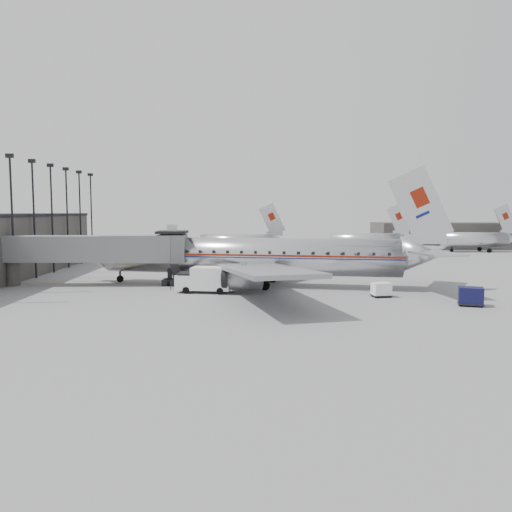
{
  "coord_description": "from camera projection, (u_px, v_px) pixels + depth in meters",
  "views": [
    {
      "loc": [
        -0.47,
        -54.63,
        8.67
      ],
      "look_at": [
        0.87,
        5.82,
        3.2
      ],
      "focal_mm": 35.0,
      "sensor_mm": 36.0,
      "label": 1
    }
  ],
  "objects": [
    {
      "name": "distant_aircraft_far",
      "position": [
        474.0,
        239.0,
        105.79
      ],
      "size": [
        16.39,
        3.2,
        10.26
      ],
      "color": "silver",
      "rests_on": "ground"
    },
    {
      "name": "ramp_worker",
      "position": [
        252.0,
        278.0,
        58.09
      ],
      "size": [
        0.79,
        0.67,
        1.85
      ],
      "primitive_type": "imported",
      "rotation": [
        0.0,
        0.0,
        0.39
      ],
      "color": "#BEC617",
      "rests_on": "ground"
    },
    {
      "name": "apron_line",
      "position": [
        273.0,
        282.0,
        61.22
      ],
      "size": [
        60.0,
        0.15,
        0.01
      ],
      "primitive_type": "cube",
      "rotation": [
        0.0,
        0.0,
        1.57
      ],
      "color": "gold",
      "rests_on": "ground"
    },
    {
      "name": "baggage_cart_white",
      "position": [
        381.0,
        289.0,
        50.29
      ],
      "size": [
        2.03,
        1.66,
        1.45
      ],
      "rotation": [
        0.0,
        0.0,
        0.14
      ],
      "color": "white",
      "rests_on": "ground"
    },
    {
      "name": "airliner",
      "position": [
        256.0,
        256.0,
        57.71
      ],
      "size": [
        42.75,
        39.23,
        13.66
      ],
      "rotation": [
        0.0,
        0.0,
        -0.2
      ],
      "color": "silver",
      "rests_on": "ground"
    },
    {
      "name": "jet_bridge",
      "position": [
        106.0,
        250.0,
        58.09
      ],
      "size": [
        21.0,
        6.2,
        7.1
      ],
      "color": "slate",
      "rests_on": "ground"
    },
    {
      "name": "distant_aircraft_near",
      "position": [
        238.0,
        242.0,
        96.71
      ],
      "size": [
        16.39,
        3.2,
        10.26
      ],
      "color": "silver",
      "rests_on": "ground"
    },
    {
      "name": "service_van",
      "position": [
        205.0,
        279.0,
        52.97
      ],
      "size": [
        6.12,
        3.18,
        2.74
      ],
      "rotation": [
        0.0,
        0.0,
        -0.17
      ],
      "color": "white",
      "rests_on": "ground"
    },
    {
      "name": "hangar",
      "position": [
        441.0,
        235.0,
        115.65
      ],
      "size": [
        30.0,
        12.0,
        6.0
      ],
      "primitive_type": "cube",
      "color": "#3C3A37",
      "rests_on": "ground"
    },
    {
      "name": "baggage_cart_navy",
      "position": [
        471.0,
        296.0,
        45.59
      ],
      "size": [
        2.62,
        2.31,
        1.72
      ],
      "rotation": [
        0.0,
        0.0,
        -0.35
      ],
      "color": "#0D0E35",
      "rests_on": "ground"
    },
    {
      "name": "floodlight_masts",
      "position": [
        43.0,
        213.0,
        66.76
      ],
      "size": [
        0.9,
        42.25,
        15.25
      ],
      "color": "black",
      "rests_on": "ground"
    },
    {
      "name": "ground",
      "position": [
        249.0,
        289.0,
        55.18
      ],
      "size": [
        160.0,
        160.0,
        0.0
      ],
      "primitive_type": "plane",
      "color": "slate",
      "rests_on": "ground"
    },
    {
      "name": "distant_aircraft_mid",
      "position": [
        366.0,
        240.0,
        101.27
      ],
      "size": [
        16.39,
        3.2,
        10.26
      ],
      "color": "silver",
      "rests_on": "ground"
    }
  ]
}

